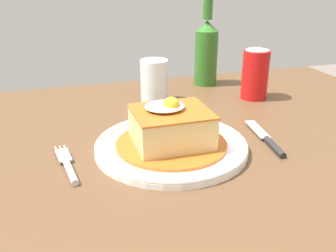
% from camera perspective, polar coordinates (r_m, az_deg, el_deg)
% --- Properties ---
extents(dining_table, '(1.22, 0.81, 0.76)m').
position_cam_1_polar(dining_table, '(0.82, 0.42, -9.13)').
color(dining_table, brown).
rests_on(dining_table, ground_plane).
extents(main_plate, '(0.28, 0.28, 0.02)m').
position_cam_1_polar(main_plate, '(0.70, 0.49, -2.96)').
color(main_plate, white).
rests_on(main_plate, dining_table).
extents(sandwich_meal, '(0.20, 0.20, 0.09)m').
position_cam_1_polar(sandwich_meal, '(0.68, 0.45, -0.40)').
color(sandwich_meal, '#B75B1E').
rests_on(sandwich_meal, main_plate).
extents(fork, '(0.03, 0.14, 0.01)m').
position_cam_1_polar(fork, '(0.65, -14.74, -5.88)').
color(fork, silver).
rests_on(fork, dining_table).
extents(knife, '(0.04, 0.17, 0.01)m').
position_cam_1_polar(knife, '(0.74, 14.94, -2.25)').
color(knife, '#262628').
rests_on(knife, dining_table).
extents(soda_can, '(0.07, 0.07, 0.12)m').
position_cam_1_polar(soda_can, '(0.99, 12.94, 7.55)').
color(soda_can, red).
rests_on(soda_can, dining_table).
extents(beer_bottle_green, '(0.06, 0.06, 0.27)m').
position_cam_1_polar(beer_bottle_green, '(1.08, 5.76, 11.39)').
color(beer_bottle_green, '#2D6B23').
rests_on(beer_bottle_green, dining_table).
extents(drinking_glass, '(0.07, 0.07, 0.10)m').
position_cam_1_polar(drinking_glass, '(0.94, -2.06, 6.30)').
color(drinking_glass, silver).
rests_on(drinking_glass, dining_table).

